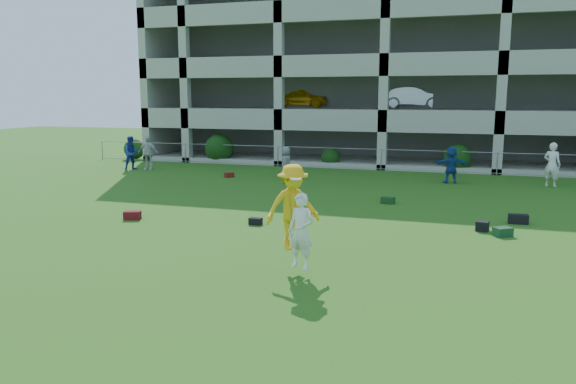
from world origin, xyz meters
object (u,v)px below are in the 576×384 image
(bystander_c, at_px, (286,163))
(bystander_e, at_px, (552,165))
(bystander_a, at_px, (132,153))
(parking_garage, at_px, (402,66))
(frisbee_contest, at_px, (294,212))
(bystander_d, at_px, (451,165))
(crate_d, at_px, (482,226))
(bystander_b, at_px, (148,153))

(bystander_c, distance_m, bystander_e, 12.22)
(bystander_a, relative_size, parking_garage, 0.06)
(bystander_e, relative_size, frisbee_contest, 0.86)
(bystander_d, distance_m, crate_d, 9.63)
(bystander_a, relative_size, crate_d, 5.30)
(bystander_b, bearing_deg, parking_garage, 34.50)
(bystander_c, height_order, parking_garage, parking_garage)
(frisbee_contest, bearing_deg, crate_d, 52.16)
(crate_d, bearing_deg, parking_garage, 103.00)
(parking_garage, bearing_deg, bystander_e, -55.77)
(bystander_b, relative_size, bystander_d, 1.08)
(bystander_e, distance_m, frisbee_contest, 17.08)
(bystander_d, relative_size, crate_d, 4.96)
(bystander_b, height_order, bystander_d, bystander_b)
(bystander_d, distance_m, parking_garage, 13.87)
(bystander_a, bearing_deg, bystander_c, -53.00)
(bystander_c, height_order, frisbee_contest, frisbee_contest)
(bystander_a, bearing_deg, bystander_e, -46.68)
(crate_d, bearing_deg, bystander_b, 151.41)
(bystander_a, height_order, frisbee_contest, frisbee_contest)
(bystander_c, bearing_deg, parking_garage, 151.58)
(bystander_d, distance_m, frisbee_contest, 15.38)
(bystander_b, xyz_separation_m, parking_garage, (12.37, 12.34, 5.08))
(bystander_c, xyz_separation_m, bystander_d, (7.79, 1.07, 0.07))
(crate_d, relative_size, frisbee_contest, 0.15)
(bystander_c, distance_m, frisbee_contest, 14.78)
(crate_d, distance_m, frisbee_contest, 7.13)
(parking_garage, bearing_deg, bystander_c, -106.57)
(bystander_c, bearing_deg, bystander_e, 84.62)
(bystander_b, height_order, parking_garage, parking_garage)
(bystander_b, relative_size, parking_garage, 0.06)
(bystander_b, relative_size, crate_d, 5.35)
(bystander_b, bearing_deg, bystander_a, -171.21)
(bystander_b, relative_size, bystander_c, 1.17)
(bystander_d, bearing_deg, parking_garage, -87.93)
(bystander_a, xyz_separation_m, bystander_e, (21.37, 0.63, 0.08))
(bystander_a, height_order, bystander_c, bystander_a)
(crate_d, relative_size, parking_garage, 0.01)
(bystander_c, height_order, bystander_e, bystander_e)
(bystander_a, height_order, bystander_d, bystander_a)
(parking_garage, bearing_deg, bystander_d, -72.81)
(crate_d, distance_m, parking_garage, 23.16)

